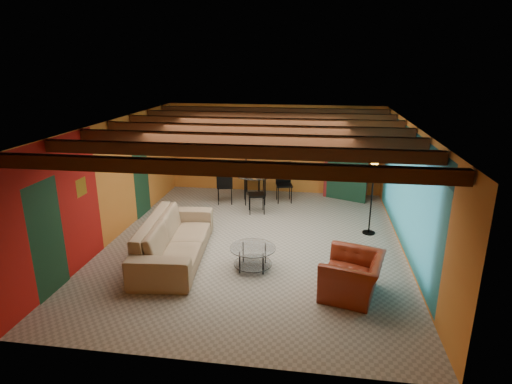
% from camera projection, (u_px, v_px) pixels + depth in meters
% --- Properties ---
extents(room, '(6.52, 8.01, 2.71)m').
position_uv_depth(room, '(255.00, 139.00, 8.93)').
color(room, gray).
rests_on(room, ground).
extents(sofa, '(1.45, 3.07, 0.87)m').
position_uv_depth(sofa, '(175.00, 238.00, 8.70)').
color(sofa, '#8D765B').
rests_on(sofa, ground).
extents(armchair, '(1.24, 1.34, 0.73)m').
position_uv_depth(armchair, '(352.00, 276.00, 7.33)').
color(armchair, maroon).
rests_on(armchair, ground).
extents(coffee_table, '(0.93, 0.93, 0.46)m').
position_uv_depth(coffee_table, '(253.00, 258.00, 8.31)').
color(coffee_table, white).
rests_on(coffee_table, ground).
extents(dining_table, '(2.66, 2.66, 1.16)m').
position_uv_depth(dining_table, '(255.00, 183.00, 12.09)').
color(dining_table, white).
rests_on(dining_table, ground).
extents(armoire, '(1.29, 0.99, 2.04)m').
position_uv_depth(armoire, '(347.00, 164.00, 12.41)').
color(armoire, maroon).
rests_on(armoire, ground).
extents(floor_lamp, '(0.39, 0.39, 1.85)m').
position_uv_depth(floor_lamp, '(372.00, 197.00, 9.79)').
color(floor_lamp, black).
rests_on(floor_lamp, ground).
extents(ceiling_fan, '(1.50, 1.50, 0.44)m').
position_uv_depth(ceiling_fan, '(255.00, 140.00, 8.82)').
color(ceiling_fan, '#472614').
rests_on(ceiling_fan, ceiling).
extents(painting, '(1.05, 0.03, 0.65)m').
position_uv_depth(painting, '(245.00, 139.00, 12.90)').
color(painting, black).
rests_on(painting, wall_back).
extents(potted_plant, '(0.48, 0.43, 0.48)m').
position_uv_depth(potted_plant, '(350.00, 121.00, 12.03)').
color(potted_plant, '#26661E').
rests_on(potted_plant, armoire).
extents(vase, '(0.19, 0.19, 0.19)m').
position_uv_depth(vase, '(255.00, 160.00, 11.88)').
color(vase, orange).
rests_on(vase, dining_table).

